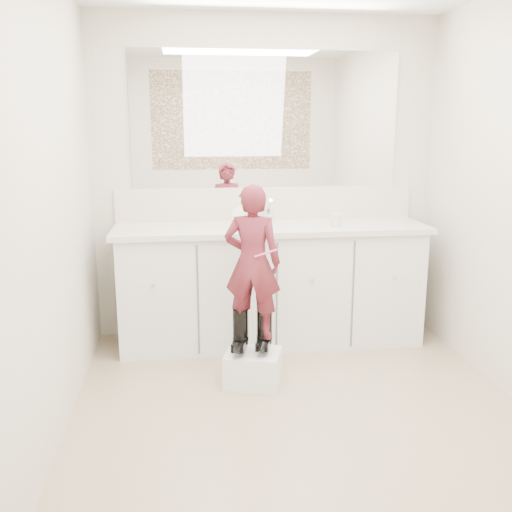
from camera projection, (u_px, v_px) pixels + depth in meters
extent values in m
plane|color=#807254|center=(304.00, 421.00, 3.17)|extent=(3.00, 3.00, 0.00)
plane|color=beige|center=(266.00, 179.00, 4.35)|extent=(2.60, 0.00, 2.60)
plane|color=beige|center=(435.00, 289.00, 1.45)|extent=(2.60, 0.00, 2.60)
plane|color=beige|center=(44.00, 212.00, 2.74)|extent=(0.00, 3.00, 3.00)
cube|color=silver|center=(271.00, 287.00, 4.26)|extent=(2.20, 0.55, 0.85)
cube|color=beige|center=(271.00, 228.00, 4.15)|extent=(2.28, 0.58, 0.04)
cube|color=beige|center=(266.00, 204.00, 4.38)|extent=(2.28, 0.03, 0.25)
cube|color=white|center=(266.00, 120.00, 4.24)|extent=(2.00, 0.02, 1.00)
cube|color=#472819|center=(447.00, 107.00, 1.36)|extent=(2.00, 0.01, 1.20)
cylinder|color=silver|center=(268.00, 215.00, 4.29)|extent=(0.08, 0.08, 0.10)
imported|color=beige|center=(336.00, 220.00, 4.13)|extent=(0.11, 0.11, 0.09)
imported|color=white|center=(239.00, 213.00, 4.15)|extent=(0.10, 0.10, 0.17)
cube|color=white|center=(253.00, 368.00, 3.60)|extent=(0.40, 0.36, 0.21)
imported|color=#982E41|center=(252.00, 262.00, 3.47)|extent=(0.40, 0.32, 0.95)
cylinder|color=pink|center=(266.00, 253.00, 3.38)|extent=(0.13, 0.05, 0.06)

